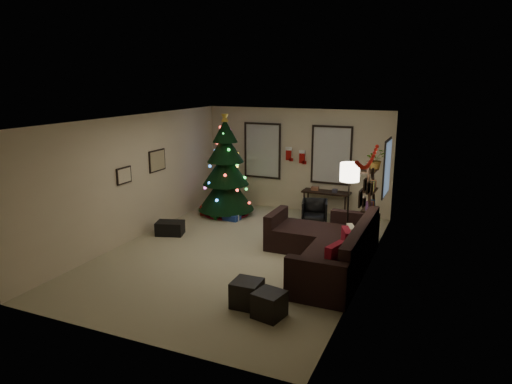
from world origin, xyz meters
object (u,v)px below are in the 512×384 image
Objects in this scene: christmas_tree at (226,172)px; bookshelf at (371,204)px; desk at (326,194)px; sofa at (329,249)px; desk_chair at (315,211)px.

christmas_tree is 1.46× the size of bookshelf.
sofa is at bearing -73.97° from desk.
desk_chair is (-0.11, -0.65, -0.29)m from desk.
bookshelf reaches higher than desk.
christmas_tree is at bearing 170.17° from desk_chair.
christmas_tree is 2.22× the size of desk.
christmas_tree is 2.63m from desk.
sofa is 5.36× the size of desk_chair.
christmas_tree reaches higher than bookshelf.
christmas_tree is at bearing 168.52° from bookshelf.
desk is at bearing 19.24° from christmas_tree.
desk is (-0.89, 3.08, 0.27)m from sofa.
desk is 0.66× the size of bookshelf.
bookshelf is at bearing 71.22° from sofa.
desk_chair is at bearing -99.37° from desk.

